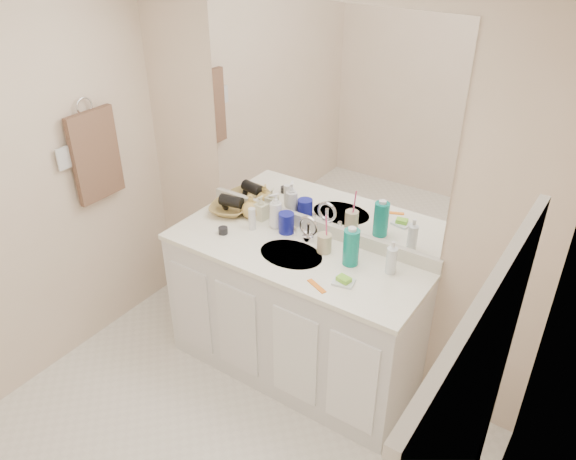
# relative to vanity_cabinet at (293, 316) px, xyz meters

# --- Properties ---
(wall_back) EXTENTS (2.60, 0.02, 2.40)m
(wall_back) POSITION_rel_vanity_cabinet_xyz_m (0.00, 0.28, 0.77)
(wall_back) COLOR beige
(wall_back) RESTS_ON floor
(wall_right) EXTENTS (0.02, 2.60, 2.40)m
(wall_right) POSITION_rel_vanity_cabinet_xyz_m (1.30, -1.02, 0.77)
(wall_right) COLOR beige
(wall_right) RESTS_ON floor
(vanity_cabinet) EXTENTS (1.50, 0.55, 0.85)m
(vanity_cabinet) POSITION_rel_vanity_cabinet_xyz_m (0.00, 0.00, 0.00)
(vanity_cabinet) COLOR silver
(vanity_cabinet) RESTS_ON floor
(countertop) EXTENTS (1.52, 0.57, 0.03)m
(countertop) POSITION_rel_vanity_cabinet_xyz_m (0.00, 0.00, 0.44)
(countertop) COLOR white
(countertop) RESTS_ON vanity_cabinet
(backsplash) EXTENTS (1.52, 0.03, 0.08)m
(backsplash) POSITION_rel_vanity_cabinet_xyz_m (0.00, 0.26, 0.50)
(backsplash) COLOR silver
(backsplash) RESTS_ON countertop
(sink_basin) EXTENTS (0.37, 0.37, 0.02)m
(sink_basin) POSITION_rel_vanity_cabinet_xyz_m (0.00, -0.02, 0.44)
(sink_basin) COLOR beige
(sink_basin) RESTS_ON countertop
(faucet) EXTENTS (0.02, 0.02, 0.11)m
(faucet) POSITION_rel_vanity_cabinet_xyz_m (0.00, 0.16, 0.51)
(faucet) COLOR silver
(faucet) RESTS_ON countertop
(mirror) EXTENTS (1.48, 0.01, 1.20)m
(mirror) POSITION_rel_vanity_cabinet_xyz_m (0.00, 0.27, 1.14)
(mirror) COLOR white
(mirror) RESTS_ON wall_back
(blue_mug) EXTENTS (0.12, 0.12, 0.13)m
(blue_mug) POSITION_rel_vanity_cabinet_xyz_m (-0.15, 0.16, 0.52)
(blue_mug) COLOR navy
(blue_mug) RESTS_ON countertop
(tan_cup) EXTENTS (0.09, 0.09, 0.11)m
(tan_cup) POSITION_rel_vanity_cabinet_xyz_m (0.14, 0.10, 0.51)
(tan_cup) COLOR tan
(tan_cup) RESTS_ON countertop
(toothbrush) EXTENTS (0.02, 0.04, 0.18)m
(toothbrush) POSITION_rel_vanity_cabinet_xyz_m (0.15, 0.10, 0.60)
(toothbrush) COLOR #F7417C
(toothbrush) RESTS_ON tan_cup
(mouthwash_bottle) EXTENTS (0.11, 0.11, 0.21)m
(mouthwash_bottle) POSITION_rel_vanity_cabinet_xyz_m (0.31, 0.08, 0.56)
(mouthwash_bottle) COLOR #0B8475
(mouthwash_bottle) RESTS_ON countertop
(clear_pump_bottle) EXTENTS (0.07, 0.07, 0.15)m
(clear_pump_bottle) POSITION_rel_vanity_cabinet_xyz_m (0.53, 0.13, 0.53)
(clear_pump_bottle) COLOR white
(clear_pump_bottle) RESTS_ON countertop
(soap_dish) EXTENTS (0.12, 0.11, 0.01)m
(soap_dish) POSITION_rel_vanity_cabinet_xyz_m (0.37, -0.10, 0.46)
(soap_dish) COLOR white
(soap_dish) RESTS_ON countertop
(green_soap) EXTENTS (0.08, 0.06, 0.02)m
(green_soap) POSITION_rel_vanity_cabinet_xyz_m (0.37, -0.10, 0.48)
(green_soap) COLOR #83DA35
(green_soap) RESTS_ON soap_dish
(orange_comb) EXTENTS (0.13, 0.08, 0.01)m
(orange_comb) POSITION_rel_vanity_cabinet_xyz_m (0.27, -0.20, 0.46)
(orange_comb) COLOR orange
(orange_comb) RESTS_ON countertop
(dark_jar) EXTENTS (0.06, 0.06, 0.04)m
(dark_jar) POSITION_rel_vanity_cabinet_xyz_m (-0.45, -0.06, 0.47)
(dark_jar) COLOR black
(dark_jar) RESTS_ON countertop
(extra_white_bottle) EXTENTS (0.05, 0.05, 0.14)m
(extra_white_bottle) POSITION_rel_vanity_cabinet_xyz_m (-0.34, 0.08, 0.52)
(extra_white_bottle) COLOR silver
(extra_white_bottle) RESTS_ON countertop
(soap_bottle_white) EXTENTS (0.11, 0.11, 0.22)m
(soap_bottle_white) POSITION_rel_vanity_cabinet_xyz_m (-0.24, 0.18, 0.57)
(soap_bottle_white) COLOR white
(soap_bottle_white) RESTS_ON countertop
(soap_bottle_cream) EXTENTS (0.08, 0.08, 0.15)m
(soap_bottle_cream) POSITION_rel_vanity_cabinet_xyz_m (-0.37, 0.21, 0.53)
(soap_bottle_cream) COLOR beige
(soap_bottle_cream) RESTS_ON countertop
(soap_bottle_yellow) EXTENTS (0.15, 0.15, 0.15)m
(soap_bottle_yellow) POSITION_rel_vanity_cabinet_xyz_m (-0.44, 0.19, 0.53)
(soap_bottle_yellow) COLOR gold
(soap_bottle_yellow) RESTS_ON countertop
(wicker_basket) EXTENTS (0.30, 0.30, 0.06)m
(wicker_basket) POSITION_rel_vanity_cabinet_xyz_m (-0.58, 0.15, 0.48)
(wicker_basket) COLOR olive
(wicker_basket) RESTS_ON countertop
(hair_dryer) EXTENTS (0.15, 0.10, 0.07)m
(hair_dryer) POSITION_rel_vanity_cabinet_xyz_m (-0.56, 0.15, 0.54)
(hair_dryer) COLOR black
(hair_dryer) RESTS_ON wicker_basket
(towel_ring) EXTENTS (0.01, 0.11, 0.11)m
(towel_ring) POSITION_rel_vanity_cabinet_xyz_m (-1.27, -0.25, 1.12)
(towel_ring) COLOR silver
(towel_ring) RESTS_ON wall_left
(hand_towel) EXTENTS (0.04, 0.32, 0.55)m
(hand_towel) POSITION_rel_vanity_cabinet_xyz_m (-1.25, -0.25, 0.82)
(hand_towel) COLOR #463126
(hand_towel) RESTS_ON towel_ring
(switch_plate) EXTENTS (0.01, 0.08, 0.13)m
(switch_plate) POSITION_rel_vanity_cabinet_xyz_m (-1.27, -0.45, 0.88)
(switch_plate) COLOR silver
(switch_plate) RESTS_ON wall_left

